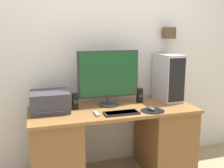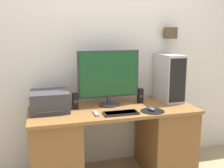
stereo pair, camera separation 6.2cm
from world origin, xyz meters
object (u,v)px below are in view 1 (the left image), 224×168
object	(u,v)px
speaker_right	(140,95)
keyboard	(121,113)
remote_control	(96,114)
monitor	(108,76)
mouse	(152,109)
computer_tower	(168,77)
printer	(50,102)
speaker_left	(75,101)

from	to	relation	value
speaker_right	keyboard	bearing A→B (deg)	-134.55
remote_control	monitor	bearing A→B (deg)	54.17
speaker_right	mouse	bearing A→B (deg)	-90.70
remote_control	computer_tower	bearing A→B (deg)	18.24
monitor	keyboard	bearing A→B (deg)	-84.55
printer	mouse	bearing A→B (deg)	-15.46
keyboard	speaker_left	distance (m)	0.48
remote_control	mouse	bearing A→B (deg)	-3.12
keyboard	speaker_right	world-z (taller)	speaker_right
monitor	computer_tower	size ratio (longest dim) A/B	1.25
monitor	computer_tower	xyz separation A→B (m)	(0.69, 0.02, -0.05)
monitor	printer	size ratio (longest dim) A/B	1.79
keyboard	remote_control	xyz separation A→B (m)	(-0.22, 0.05, -0.00)
mouse	computer_tower	world-z (taller)	computer_tower
monitor	speaker_left	xyz separation A→B (m)	(-0.35, -0.03, -0.23)
speaker_left	mouse	bearing A→B (deg)	-21.02
monitor	computer_tower	world-z (taller)	monitor
monitor	remote_control	bearing A→B (deg)	-125.83
mouse	speaker_right	xyz separation A→B (m)	(0.00, 0.30, 0.06)
monitor	speaker_right	distance (m)	0.42
mouse	speaker_right	size ratio (longest dim) A/B	0.63
printer	speaker_right	distance (m)	0.94
monitor	printer	distance (m)	0.63
speaker_left	computer_tower	bearing A→B (deg)	2.96
mouse	computer_tower	distance (m)	0.53
mouse	monitor	bearing A→B (deg)	139.09
mouse	computer_tower	bearing A→B (deg)	42.90
computer_tower	speaker_right	xyz separation A→B (m)	(-0.34, -0.02, -0.18)
computer_tower	speaker_left	distance (m)	1.06
keyboard	computer_tower	xyz separation A→B (m)	(0.66, 0.34, 0.24)
monitor	mouse	size ratio (longest dim) A/B	6.39
monitor	remote_control	xyz separation A→B (m)	(-0.19, -0.27, -0.30)
computer_tower	printer	bearing A→B (deg)	-177.27
speaker_left	speaker_right	world-z (taller)	same
computer_tower	speaker_right	bearing A→B (deg)	-177.20
speaker_right	remote_control	bearing A→B (deg)	-153.16
speaker_right	remote_control	distance (m)	0.61
monitor	speaker_left	world-z (taller)	monitor
speaker_left	monitor	bearing A→B (deg)	5.14
mouse	computer_tower	xyz separation A→B (m)	(0.35, 0.32, 0.24)
keyboard	monitor	bearing A→B (deg)	95.45
computer_tower	mouse	bearing A→B (deg)	-137.10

